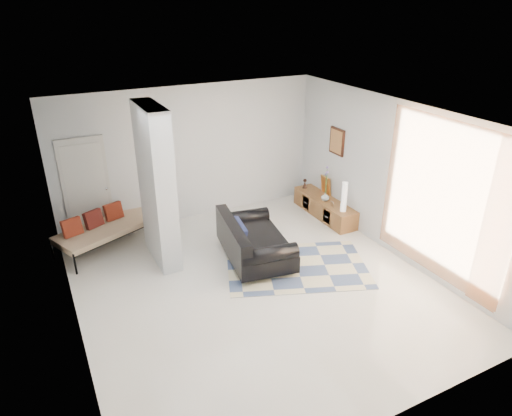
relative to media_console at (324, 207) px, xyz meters
name	(u,v)px	position (x,y,z in m)	size (l,w,h in m)	color
floor	(257,286)	(-2.52, -1.70, -0.20)	(6.00, 6.00, 0.00)	beige
ceiling	(257,118)	(-2.52, -1.70, 2.60)	(6.00, 6.00, 0.00)	white
wall_back	(190,154)	(-2.52, 1.30, 1.20)	(6.00, 6.00, 0.00)	silver
wall_front	(394,323)	(-2.52, -4.70, 1.20)	(6.00, 6.00, 0.00)	silver
wall_left	(65,251)	(-5.27, -1.70, 1.20)	(6.00, 6.00, 0.00)	silver
wall_right	(395,179)	(0.23, -1.70, 1.20)	(6.00, 6.00, 0.00)	silver
partition_column	(157,186)	(-3.62, -0.10, 1.20)	(0.35, 1.20, 2.80)	silver
hallway_door	(87,190)	(-4.62, 1.26, 0.82)	(0.85, 0.06, 2.04)	beige
curtain	(443,201)	(0.15, -2.85, 1.25)	(2.55, 2.55, 0.00)	#D17437
wall_art	(337,141)	(0.20, 0.00, 1.45)	(0.04, 0.45, 0.55)	#3B1A10
media_console	(324,207)	(0.00, 0.00, 0.00)	(0.45, 1.79, 0.80)	brown
loveseat	(252,242)	(-2.20, -0.88, 0.14)	(1.28, 1.88, 0.76)	silver
daybed	(105,227)	(-4.45, 0.76, 0.21)	(2.05, 1.48, 0.77)	black
area_rug	(297,267)	(-1.62, -1.50, -0.20)	(2.43, 1.62, 0.01)	beige
cylinder_lamp	(344,197)	(-0.02, -0.66, 0.50)	(0.11, 0.11, 0.62)	silver
bronze_figurine	(305,183)	(-0.05, 0.73, 0.30)	(0.11, 0.11, 0.22)	black
vase	(325,197)	(-0.05, -0.07, 0.29)	(0.17, 0.17, 0.18)	silver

